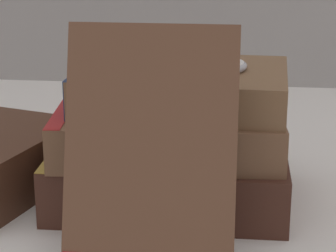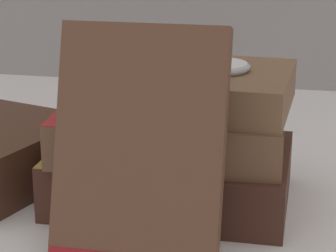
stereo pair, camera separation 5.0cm
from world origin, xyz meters
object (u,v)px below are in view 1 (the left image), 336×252
object	(u,v)px
book_flat_middle	(161,128)
book_leaning_front	(151,157)
book_flat_top	(176,87)
pocket_watch	(217,65)
book_flat_bottom	(163,174)

from	to	relation	value
book_flat_middle	book_leaning_front	world-z (taller)	book_leaning_front
book_flat_top	pocket_watch	xyz separation A→B (m)	(0.03, 0.00, 0.02)
book_flat_bottom	book_flat_top	size ratio (longest dim) A/B	1.13
book_flat_bottom	pocket_watch	distance (m)	0.10
book_flat_middle	book_leaning_front	distance (m)	0.10
book_flat_top	pocket_watch	world-z (taller)	pocket_watch
book_flat_bottom	pocket_watch	world-z (taller)	pocket_watch
book_flat_middle	book_leaning_front	bearing A→B (deg)	-91.20
pocket_watch	book_flat_middle	bearing A→B (deg)	-168.98
book_flat_top	book_flat_middle	bearing A→B (deg)	-139.29
book_flat_middle	book_flat_top	bearing A→B (deg)	34.25
book_flat_middle	book_flat_top	size ratio (longest dim) A/B	1.10
book_leaning_front	pocket_watch	bearing A→B (deg)	70.45
book_flat_middle	book_leaning_front	xyz separation A→B (m)	(0.00, -0.10, 0.01)
book_leaning_front	book_flat_top	bearing A→B (deg)	86.81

